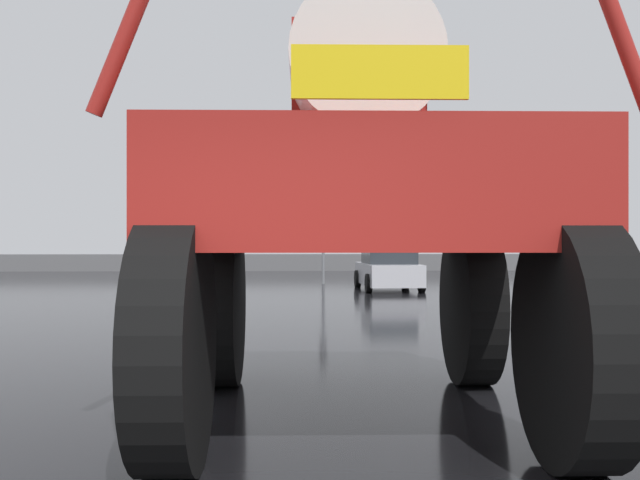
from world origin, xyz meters
name	(u,v)px	position (x,y,z in m)	size (l,w,h in m)	color
ground_plane	(274,301)	(0.00, 18.00, 0.00)	(120.00, 120.00, 0.00)	black
oversize_sprayer	(358,209)	(0.98, 4.02, 1.96)	(4.01, 5.25, 4.78)	black
sedan_ahead	(388,268)	(3.76, 22.38, 0.71)	(1.99, 4.15, 1.52)	#B7B7BF
traffic_signal_near_right	(542,176)	(4.73, 9.92, 2.78)	(0.24, 0.54, 3.80)	slate
traffic_signal_far_left	(323,223)	(1.77, 26.13, 2.33)	(0.24, 0.55, 3.21)	slate
roadside_barrier	(279,263)	(0.00, 38.14, 0.45)	(32.40, 0.24, 0.90)	#59595B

